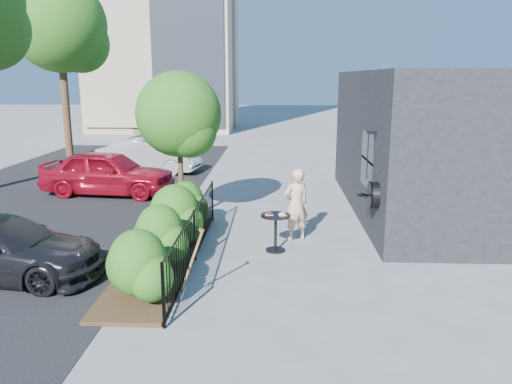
{
  "coord_description": "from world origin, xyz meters",
  "views": [
    {
      "loc": [
        0.23,
        -10.05,
        3.84
      ],
      "look_at": [
        -0.25,
        1.33,
        1.2
      ],
      "focal_mm": 35.0,
      "sensor_mm": 36.0,
      "label": 1
    }
  ],
  "objects_px": {
    "woman": "(296,205)",
    "car_silver": "(150,156)",
    "street_tree_far": "(60,31)",
    "car_darkgrey": "(0,248)",
    "shovel": "(190,269)",
    "patio_tree": "(181,120)",
    "cafe_table": "(276,226)",
    "car_red": "(108,173)"
  },
  "relations": [
    {
      "from": "woman",
      "to": "shovel",
      "type": "distance_m",
      "value": 3.99
    },
    {
      "from": "patio_tree",
      "to": "car_red",
      "type": "relative_size",
      "value": 0.9
    },
    {
      "from": "cafe_table",
      "to": "car_silver",
      "type": "bearing_deg",
      "value": 119.02
    },
    {
      "from": "street_tree_far",
      "to": "car_darkgrey",
      "type": "bearing_deg",
      "value": -72.25
    },
    {
      "from": "car_darkgrey",
      "to": "car_silver",
      "type": "bearing_deg",
      "value": 6.23
    },
    {
      "from": "shovel",
      "to": "car_silver",
      "type": "xyz_separation_m",
      "value": [
        -3.73,
        12.02,
        0.09
      ]
    },
    {
      "from": "woman",
      "to": "car_silver",
      "type": "xyz_separation_m",
      "value": [
        -5.68,
        8.55,
        -0.19
      ]
    },
    {
      "from": "shovel",
      "to": "car_silver",
      "type": "height_order",
      "value": "car_silver"
    },
    {
      "from": "patio_tree",
      "to": "cafe_table",
      "type": "bearing_deg",
      "value": -40.77
    },
    {
      "from": "woman",
      "to": "shovel",
      "type": "height_order",
      "value": "woman"
    },
    {
      "from": "patio_tree",
      "to": "car_silver",
      "type": "distance_m",
      "value": 8.04
    },
    {
      "from": "cafe_table",
      "to": "car_silver",
      "type": "relative_size",
      "value": 0.22
    },
    {
      "from": "woman",
      "to": "shovel",
      "type": "relative_size",
      "value": 1.28
    },
    {
      "from": "woman",
      "to": "shovel",
      "type": "xyz_separation_m",
      "value": [
        -1.96,
        -3.47,
        -0.28
      ]
    },
    {
      "from": "shovel",
      "to": "car_darkgrey",
      "type": "distance_m",
      "value": 3.98
    },
    {
      "from": "cafe_table",
      "to": "car_darkgrey",
      "type": "bearing_deg",
      "value": -162.28
    },
    {
      "from": "patio_tree",
      "to": "car_silver",
      "type": "bearing_deg",
      "value": 110.72
    },
    {
      "from": "patio_tree",
      "to": "street_tree_far",
      "type": "relative_size",
      "value": 0.48
    },
    {
      "from": "patio_tree",
      "to": "cafe_table",
      "type": "xyz_separation_m",
      "value": [
        2.46,
        -2.12,
        -2.18
      ]
    },
    {
      "from": "cafe_table",
      "to": "car_darkgrey",
      "type": "relative_size",
      "value": 0.22
    },
    {
      "from": "street_tree_far",
      "to": "shovel",
      "type": "bearing_deg",
      "value": -61.46
    },
    {
      "from": "car_darkgrey",
      "to": "cafe_table",
      "type": "bearing_deg",
      "value": -65.31
    },
    {
      "from": "street_tree_far",
      "to": "car_silver",
      "type": "xyz_separation_m",
      "value": [
        4.95,
        -3.94,
        -5.24
      ]
    },
    {
      "from": "woman",
      "to": "cafe_table",
      "type": "bearing_deg",
      "value": 35.44
    },
    {
      "from": "car_silver",
      "to": "shovel",
      "type": "bearing_deg",
      "value": -153.71
    },
    {
      "from": "car_red",
      "to": "car_silver",
      "type": "bearing_deg",
      "value": 1.1
    },
    {
      "from": "car_red",
      "to": "patio_tree",
      "type": "bearing_deg",
      "value": -129.45
    },
    {
      "from": "woman",
      "to": "car_silver",
      "type": "relative_size",
      "value": 0.42
    },
    {
      "from": "woman",
      "to": "car_darkgrey",
      "type": "xyz_separation_m",
      "value": [
        -5.83,
        -2.53,
        -0.28
      ]
    },
    {
      "from": "woman",
      "to": "car_darkgrey",
      "type": "relative_size",
      "value": 0.42
    },
    {
      "from": "car_silver",
      "to": "woman",
      "type": "bearing_deg",
      "value": -137.33
    },
    {
      "from": "shovel",
      "to": "car_silver",
      "type": "relative_size",
      "value": 0.33
    },
    {
      "from": "cafe_table",
      "to": "woman",
      "type": "xyz_separation_m",
      "value": [
        0.48,
        0.82,
        0.29
      ]
    },
    {
      "from": "patio_tree",
      "to": "street_tree_far",
      "type": "height_order",
      "value": "street_tree_far"
    },
    {
      "from": "cafe_table",
      "to": "woman",
      "type": "distance_m",
      "value": 1.0
    },
    {
      "from": "patio_tree",
      "to": "woman",
      "type": "bearing_deg",
      "value": -23.76
    },
    {
      "from": "patio_tree",
      "to": "car_red",
      "type": "xyz_separation_m",
      "value": [
        -3.11,
        3.18,
        -2.02
      ]
    },
    {
      "from": "cafe_table",
      "to": "car_red",
      "type": "height_order",
      "value": "car_red"
    },
    {
      "from": "car_red",
      "to": "car_silver",
      "type": "height_order",
      "value": "car_red"
    },
    {
      "from": "patio_tree",
      "to": "woman",
      "type": "height_order",
      "value": "patio_tree"
    },
    {
      "from": "patio_tree",
      "to": "street_tree_far",
      "type": "bearing_deg",
      "value": 124.51
    },
    {
      "from": "woman",
      "to": "car_red",
      "type": "xyz_separation_m",
      "value": [
        -6.05,
        4.48,
        -0.13
      ]
    }
  ]
}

